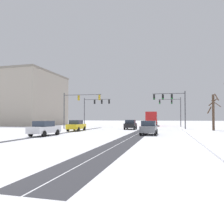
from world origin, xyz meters
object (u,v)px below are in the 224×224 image
at_px(car_black_lead, 130,125).
at_px(bare_tree_sidewalk_far, 213,111).
at_px(car_white_fourth, 44,128).
at_px(bus_oncoming, 152,118).
at_px(traffic_signal_near_right, 172,101).
at_px(traffic_signal_far_right, 173,106).
at_px(car_yellow_cab_second, 76,125).
at_px(traffic_signal_far_left, 95,105).
at_px(office_building_far_left_block, 13,100).
at_px(car_grey_third, 149,128).
at_px(traffic_signal_near_left, 77,103).

relative_size(car_black_lead, bare_tree_sidewalk_far, 0.72).
distance_m(car_white_fourth, bus_oncoming, 34.83).
xyz_separation_m(traffic_signal_near_right, car_white_fourth, (-13.83, -16.80, -3.95)).
bearing_deg(traffic_signal_far_right, bare_tree_sidewalk_far, -66.61).
bearing_deg(car_white_fourth, car_yellow_cab_second, 91.37).
relative_size(bus_oncoming, bare_tree_sidewalk_far, 1.95).
bearing_deg(bus_oncoming, traffic_signal_far_right, -43.19).
bearing_deg(traffic_signal_far_left, traffic_signal_near_right, -26.14).
xyz_separation_m(car_white_fourth, office_building_far_left_block, (-28.83, 30.57, 6.25)).
relative_size(car_yellow_cab_second, car_grey_third, 1.01).
xyz_separation_m(car_grey_third, office_building_far_left_block, (-39.78, 26.20, 6.25)).
height_order(traffic_signal_far_right, traffic_signal_near_left, same).
bearing_deg(traffic_signal_near_right, traffic_signal_far_right, 87.59).
distance_m(traffic_signal_near_right, car_black_lead, 8.03).
bearing_deg(car_yellow_cab_second, car_black_lead, 42.03).
bearing_deg(car_black_lead, car_grey_third, -70.29).
distance_m(traffic_signal_near_left, car_white_fourth, 15.76).
xyz_separation_m(traffic_signal_near_right, car_grey_third, (-2.88, -12.43, -3.95)).
bearing_deg(office_building_far_left_block, bare_tree_sidewalk_far, -17.01).
distance_m(traffic_signal_far_right, car_white_fourth, 32.43).
relative_size(car_white_fourth, bus_oncoming, 0.38).
bearing_deg(car_grey_third, car_white_fourth, -158.25).
relative_size(bare_tree_sidewalk_far, office_building_far_left_block, 0.22).
distance_m(car_grey_third, bare_tree_sidewalk_far, 14.64).
height_order(traffic_signal_far_left, bare_tree_sidewalk_far, traffic_signal_far_left).
relative_size(traffic_signal_far_left, bare_tree_sidewalk_far, 1.14).
relative_size(traffic_signal_near_left, car_grey_third, 1.73).
height_order(car_black_lead, bus_oncoming, bus_oncoming).
bearing_deg(car_white_fourth, car_black_lead, 65.89).
height_order(traffic_signal_near_left, car_black_lead, traffic_signal_near_left).
relative_size(traffic_signal_near_right, traffic_signal_far_left, 1.00).
relative_size(bus_oncoming, office_building_far_left_block, 0.44).
bearing_deg(bare_tree_sidewalk_far, car_white_fourth, -142.10).
height_order(car_black_lead, car_grey_third, same).
relative_size(car_white_fourth, office_building_far_left_block, 0.16).
bearing_deg(traffic_signal_far_right, traffic_signal_near_left, -140.96).
height_order(bus_oncoming, office_building_far_left_block, office_building_far_left_block).
bearing_deg(office_building_far_left_block, bus_oncoming, 4.43).
bearing_deg(car_yellow_cab_second, office_building_far_left_block, 143.08).
distance_m(traffic_signal_near_right, traffic_signal_near_left, 16.62).
distance_m(traffic_signal_near_left, car_yellow_cab_second, 7.54).
bearing_deg(traffic_signal_near_right, traffic_signal_near_left, -173.91).
bearing_deg(traffic_signal_far_right, car_yellow_cab_second, -126.34).
distance_m(car_white_fourth, office_building_far_left_block, 42.48).
relative_size(car_grey_third, bare_tree_sidewalk_far, 0.72).
relative_size(traffic_signal_far_left, car_yellow_cab_second, 1.56).
xyz_separation_m(traffic_signal_near_left, car_white_fourth, (2.71, -15.03, -3.87)).
distance_m(traffic_signal_near_right, car_grey_third, 13.36).
height_order(traffic_signal_far_left, car_black_lead, traffic_signal_far_left).
height_order(car_grey_third, office_building_far_left_block, office_building_far_left_block).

